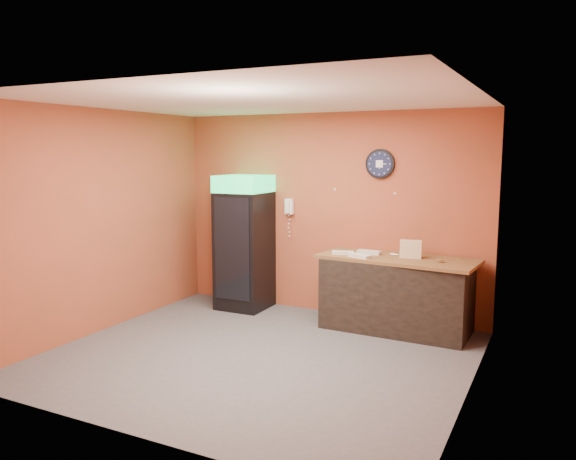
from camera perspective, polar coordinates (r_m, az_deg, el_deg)
The scene contains 15 objects.
floor at distance 6.44m, azimuth -3.00°, elevation -12.65°, with size 4.50×4.50×0.00m, color #47474C.
back_wall at distance 7.87m, azimuth 4.09°, elevation 1.63°, with size 4.50×0.02×2.80m, color #AC4B30.
left_wall at distance 7.45m, azimuth -18.35°, elevation 0.89°, with size 0.02×4.00×2.80m, color #AC4B30.
right_wall at distance 5.36m, azimuth 18.34°, elevation -1.73°, with size 0.02×4.00×2.80m, color #AC4B30.
ceiling at distance 6.05m, azimuth -3.20°, elevation 13.03°, with size 4.50×4.00×0.02m, color white.
beverage_cooler at distance 8.10m, azimuth -4.61°, elevation -1.45°, with size 0.68×0.70×1.93m.
prep_counter at distance 7.31m, azimuth 10.95°, elevation -6.53°, with size 1.81×0.81×0.91m, color black.
wall_clock at distance 7.55m, azimuth 9.33°, elevation 6.65°, with size 0.39×0.06×0.39m.
wall_phone at distance 8.06m, azimuth 0.12°, elevation 2.40°, with size 0.12×0.10×0.22m.
butcher_paper at distance 7.21m, azimuth 11.04°, elevation -2.88°, with size 1.97×0.81×0.04m, color brown.
sub_roll_stack at distance 7.16m, azimuth 12.38°, elevation -1.92°, with size 0.28×0.13×0.22m.
wrapped_sandwich_left at distance 7.30m, azimuth 5.59°, elevation -2.31°, with size 0.28×0.11×0.04m, color silver.
wrapped_sandwich_mid at distance 7.10m, azimuth 7.31°, elevation -2.63°, with size 0.30×0.12×0.04m, color silver.
wrapped_sandwich_right at distance 7.37m, azimuth 8.24°, elevation -2.25°, with size 0.31×0.12×0.04m, color silver.
kitchen_tool at distance 7.33m, azimuth 11.34°, elevation -2.35°, with size 0.05×0.05×0.05m, color silver.
Camera 1 is at (2.97, -5.24, 2.26)m, focal length 35.00 mm.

